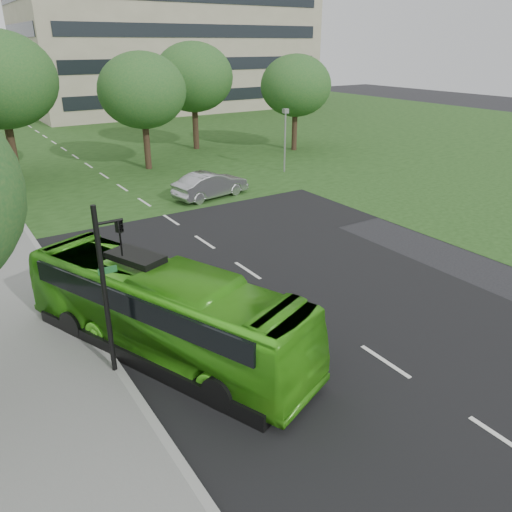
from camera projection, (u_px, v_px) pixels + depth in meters
The scene contains 10 objects.
ground at pixel (341, 333), 17.00m from camera, with size 160.00×160.00×0.00m, color black.
street_surfaces at pixel (113, 186), 34.31m from camera, with size 120.00×120.00×0.15m.
office_building at pixel (168, 17), 70.79m from camera, with size 40.10×20.10×25.00m.
tree_park_c at pixel (142, 91), 36.81m from camera, with size 6.48×6.48×8.61m.
tree_park_d at pixel (193, 77), 43.98m from camera, with size 7.01×7.01×9.28m.
tree_park_e at pixel (296, 86), 43.74m from camera, with size 6.20×6.20×8.27m.
bus at pixel (163, 310), 15.48m from camera, with size 2.44×10.42×2.90m, color #44AD1B.
sedan at pixel (211, 185), 31.57m from camera, with size 1.73×4.95×1.63m, color #99999D.
traffic_light at pixel (109, 279), 13.79m from camera, with size 0.85×0.26×5.25m.
camera_pole at pixel (285, 132), 36.97m from camera, with size 0.47×0.44×4.68m.
Camera 1 is at (-10.41, -10.63, 9.11)m, focal length 35.00 mm.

